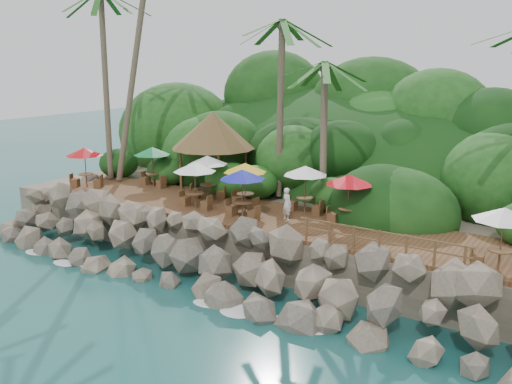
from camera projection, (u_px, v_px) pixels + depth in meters
The scene contains 12 objects.
ground at pixel (179, 296), 23.87m from camera, with size 140.00×140.00×0.00m, color #19514F.
land_base at pixel (339, 197), 36.60m from camera, with size 32.00×25.20×2.10m, color gray.
jungle_hill at pixel (380, 190), 42.94m from camera, with size 44.80×28.00×15.40m, color #143811.
seawall at pixel (208, 257), 25.22m from camera, with size 29.00×4.00×2.30m, color gray, non-canonical shape.
terrace at pixel (256, 215), 28.22m from camera, with size 26.00×5.00×0.20m, color brown.
jungle_foliage at pixel (332, 216), 36.04m from camera, with size 44.00×16.00×12.00m, color #143811, non-canonical shape.
foam_line at pixel (184, 293), 24.10m from camera, with size 25.20×0.80×0.06m.
palms at pixel (293, 10), 27.73m from camera, with size 31.45×7.21×14.52m.
palapa at pixel (213, 130), 32.91m from camera, with size 4.99×4.99×4.60m.
dining_clusters at pixel (239, 172), 28.37m from camera, with size 25.84×5.44×2.43m.
railing at pixel (379, 240), 22.16m from camera, with size 7.20×0.10×1.00m.
waiter at pixel (287, 204), 26.83m from camera, with size 0.58×0.38×1.60m, color white.
Camera 1 is at (14.93, -16.67, 9.99)m, focal length 39.02 mm.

